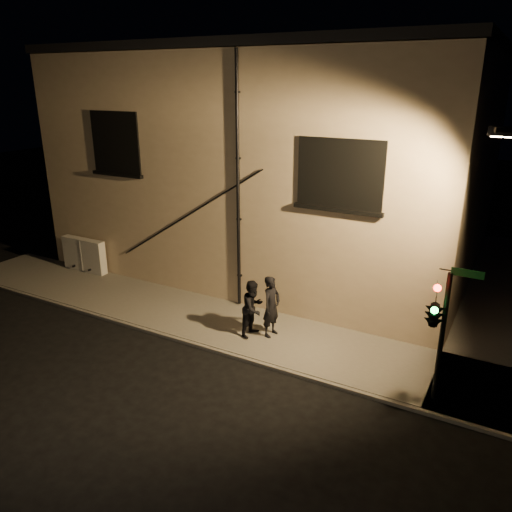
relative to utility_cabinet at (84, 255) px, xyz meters
The scene contains 7 objects.
ground 9.45m from the utility_cabinet, 16.65° to the right, with size 90.00×90.00×0.00m, color black.
sidewalk 10.41m from the utility_cabinet, ahead, with size 21.00×16.00×0.12m.
building 9.43m from the utility_cabinet, 46.25° to the left, with size 16.20×12.23×8.80m.
utility_cabinet is the anchor object (origin of this frame).
pedestrian_a 9.29m from the utility_cabinet, ahead, with size 0.70×0.46×1.92m, color black.
pedestrian_b 8.83m from the utility_cabinet, ahead, with size 0.86×0.67×1.77m, color black.
traffic_signal 14.29m from the utility_cabinet, ahead, with size 1.28×2.04×3.46m.
Camera 1 is at (6.38, -10.75, 7.55)m, focal length 35.00 mm.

